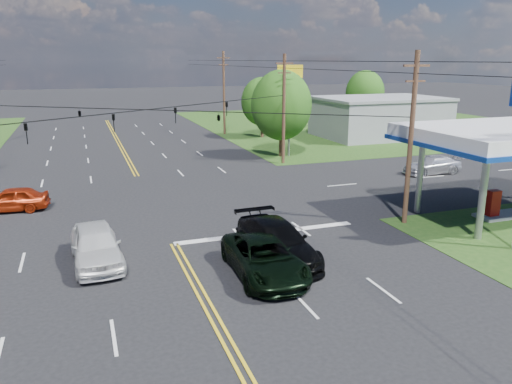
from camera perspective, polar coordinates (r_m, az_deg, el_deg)
name	(u,v)px	position (r m, az deg, el deg)	size (l,w,h in m)	color
ground	(151,203)	(33.12, -11.88, -1.21)	(280.00, 280.00, 0.00)	black
grass_ne	(362,123)	(75.15, 12.00, 7.70)	(46.00, 48.00, 0.03)	#1D4315
stop_bar	(267,233)	(26.83, 1.22, -4.72)	(10.00, 0.50, 0.02)	silver
retail_ne	(379,118)	(62.17, 13.90, 8.19)	(14.00, 10.00, 4.40)	gray
pole_se	(411,137)	(28.58, 17.29, 6.00)	(1.60, 0.28, 9.50)	#3C2919
pole_ne	(284,108)	(44.21, 3.20, 9.57)	(1.60, 0.28, 9.50)	#3C2919
pole_right_far	(224,92)	(62.11, -3.68, 11.33)	(1.60, 0.28, 10.00)	#3C2919
span_wire_signals	(146,110)	(32.01, -12.45, 9.16)	(26.00, 18.00, 1.13)	black
power_lines	(148,67)	(29.89, -12.23, 13.80)	(26.04, 100.00, 0.64)	black
tree_right_a	(281,105)	(47.36, 2.92, 9.87)	(5.70, 5.70, 8.18)	#3C2919
tree_right_b	(262,102)	(59.46, 0.71, 10.28)	(4.94, 4.94, 7.09)	#3C2919
tree_far_r	(365,93)	(72.52, 12.34, 11.04)	(5.32, 5.32, 7.63)	#3C2919
pickup_dkgreen	(264,258)	(21.51, 0.95, -7.53)	(2.64, 5.73, 1.59)	black
suv_black	(276,242)	(23.10, 2.35, -5.70)	(2.47, 6.09, 1.77)	black
pickup_white	(96,245)	(23.77, -17.83, -5.83)	(2.09, 5.20, 1.77)	silver
sedan_red	(11,199)	(33.93, -26.22, -0.76)	(1.75, 4.35, 1.48)	#98250B
sedan_far	(432,165)	(42.99, 19.48, 2.92)	(2.00, 4.92, 1.43)	silver
polesign_ne	(290,85)	(47.50, 3.89, 12.13)	(2.31, 1.00, 8.55)	#A5A5AA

